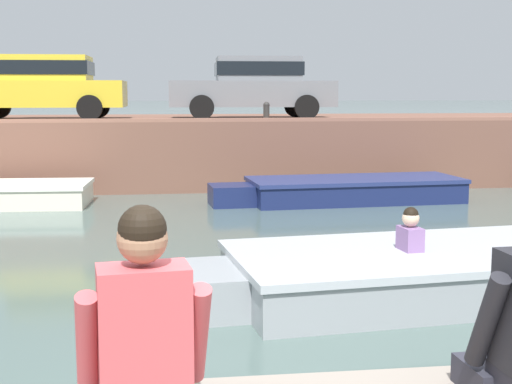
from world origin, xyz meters
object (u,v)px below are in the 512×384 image
Objects in this scene: boat_moored_central_navy at (345,190)px; car_left_inner_yellow at (44,85)px; motorboat_passing at (455,270)px; mooring_bollard_mid at (266,111)px; person_seated_left at (144,348)px; car_centre_grey at (254,85)px.

car_left_inner_yellow is (-6.61, 3.82, 2.21)m from boat_moored_central_navy.
mooring_bollard_mid is at bearing 95.90° from motorboat_passing.
car_left_inner_yellow is 5.61m from mooring_bollard_mid.
person_seated_left is at bearing -79.71° from car_left_inner_yellow.
person_seated_left is (-2.40, -15.35, -1.22)m from car_centre_grey.
motorboat_passing is 8.90m from mooring_bollard_mid.
car_left_inner_yellow is 9.16× the size of mooring_bollard_mid.
boat_moored_central_navy is at bearing 85.98° from motorboat_passing.
motorboat_passing is 1.68× the size of car_left_inner_yellow.
motorboat_passing is at bearing -94.02° from boat_moored_central_navy.
boat_moored_central_navy is at bearing -54.03° from mooring_bollard_mid.
car_left_inner_yellow is 4.23× the size of person_seated_left.
boat_moored_central_navy is 12.19m from person_seated_left.
car_centre_grey reaches higher than person_seated_left.
car_left_inner_yellow is 15.65m from person_seated_left.
motorboat_passing is 15.43× the size of mooring_bollard_mid.
person_seated_left is at bearing -98.88° from car_centre_grey.
motorboat_passing is 12.47m from car_left_inner_yellow.
mooring_bollard_mid reaches higher than motorboat_passing.
motorboat_passing is 7.11× the size of person_seated_left.
boat_moored_central_navy is at bearing 71.64° from person_seated_left.
car_left_inner_yellow reaches higher than mooring_bollard_mid.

